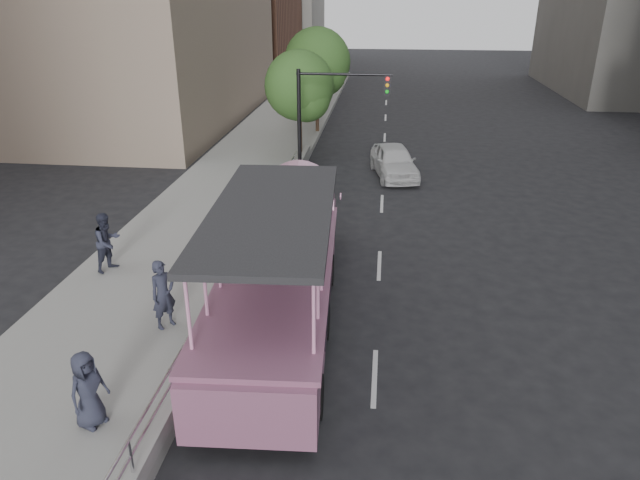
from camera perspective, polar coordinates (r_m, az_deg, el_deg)
ground at (r=15.53m, az=1.94°, el=-8.86°), size 160.00×160.00×0.00m
sidewalk at (r=25.37m, az=-9.24°, el=4.53°), size 5.50×80.00×0.30m
kerb_wall at (r=17.47m, az=-7.76°, el=-3.32°), size 0.24×30.00×0.36m
guardrail at (r=17.18m, az=-7.88°, el=-1.35°), size 0.07×22.00×0.71m
duck_boat at (r=15.69m, az=-3.82°, el=-2.80°), size 3.28×11.23×3.69m
car at (r=28.09m, az=7.42°, el=7.85°), size 2.70×4.80×1.54m
pedestrian_near at (r=15.15m, az=-15.40°, el=-5.27°), size 0.77×0.81×1.87m
pedestrian_mid at (r=18.74m, az=-20.48°, el=-0.18°), size 1.02×1.12×1.88m
pedestrian_far at (r=12.49m, az=-22.22°, el=-13.67°), size 0.82×0.96×1.67m
parking_sign at (r=17.69m, az=-5.58°, el=1.93°), size 0.09×0.66×2.93m
traffic_signal at (r=26.14m, az=0.54°, el=13.01°), size 4.20×0.32×5.20m
street_tree_near at (r=29.64m, az=-1.91°, el=14.90°), size 3.52×3.52×5.72m
street_tree_far at (r=35.44m, az=-0.13°, el=17.16°), size 3.97×3.97×6.45m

